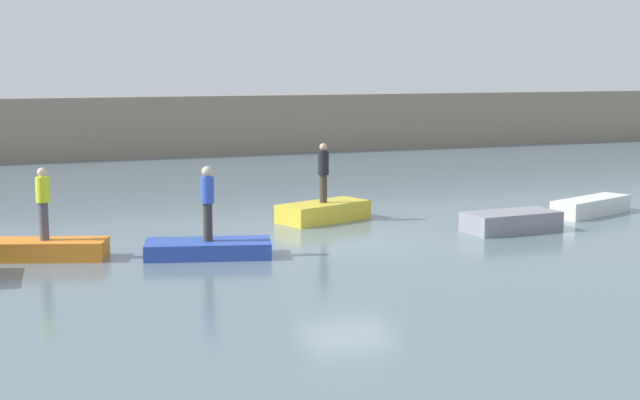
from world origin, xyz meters
name	(u,v)px	position (x,y,z in m)	size (l,w,h in m)	color
ground_plane	(347,244)	(0.00, 0.00, 0.00)	(120.00, 120.00, 0.00)	slate
embankment_wall	(152,127)	(0.00, 24.60, 1.50)	(80.00, 1.20, 2.99)	gray
rowboat_orange	(45,249)	(-7.37, 0.95, 0.23)	(2.86, 1.03, 0.45)	orange
rowboat_blue	(208,249)	(-3.71, -0.22, 0.19)	(2.98, 1.26, 0.38)	#2B4CAD
rowboat_yellow	(323,212)	(0.77, 3.58, 0.27)	(2.78, 1.19, 0.54)	gold
rowboat_grey	(511,221)	(4.94, 0.06, 0.27)	(2.61, 1.25, 0.54)	gray
rowboat_white	(591,206)	(8.82, 1.64, 0.26)	(3.08, 0.90, 0.51)	white
person_blue_shirt	(207,199)	(-3.71, -0.22, 1.39)	(0.32, 0.32, 1.80)	#38332D
person_hiviz_shirt	(43,200)	(-7.37, 0.95, 1.41)	(0.32, 0.32, 1.72)	#4C4C56
person_dark_shirt	(323,170)	(0.77, 3.58, 1.51)	(0.32, 0.32, 1.75)	#38332D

